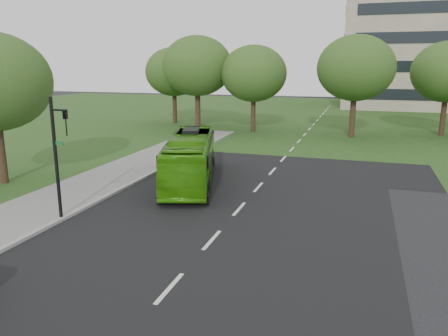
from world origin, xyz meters
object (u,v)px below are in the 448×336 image
(tree_park_a, at_px, (197,66))
(tree_park_f, at_px, (174,72))
(tree_park_d, at_px, (448,72))
(bus, at_px, (190,159))
(traffic_light, at_px, (58,150))
(tree_park_c, at_px, (356,68))
(tree_park_b, at_px, (254,74))

(tree_park_a, height_order, tree_park_f, tree_park_a)
(tree_park_d, bearing_deg, tree_park_f, 178.73)
(bus, height_order, traffic_light, traffic_light)
(tree_park_c, bearing_deg, traffic_light, -112.47)
(tree_park_a, relative_size, tree_park_f, 1.12)
(traffic_light, bearing_deg, tree_park_d, 43.20)
(tree_park_b, distance_m, traffic_light, 28.44)
(tree_park_a, relative_size, traffic_light, 1.79)
(tree_park_a, xyz_separation_m, tree_park_f, (-4.29, 3.59, -0.68))
(tree_park_d, bearing_deg, tree_park_a, -173.08)
(tree_park_d, relative_size, tree_park_f, 1.03)
(tree_park_f, bearing_deg, bus, -64.20)
(tree_park_f, distance_m, bus, 27.28)
(tree_park_d, height_order, bus, tree_park_d)
(tree_park_a, height_order, tree_park_b, tree_park_a)
(tree_park_f, xyz_separation_m, bus, (11.71, -24.22, -4.53))
(tree_park_a, xyz_separation_m, bus, (7.42, -20.63, -5.21))
(tree_park_d, height_order, tree_park_f, tree_park_d)
(tree_park_a, relative_size, bus, 0.96)
(tree_park_c, bearing_deg, tree_park_a, 177.51)
(tree_park_b, bearing_deg, tree_park_f, 160.23)
(tree_park_c, xyz_separation_m, tree_park_d, (8.36, 3.65, -0.35))
(tree_park_a, bearing_deg, tree_park_c, -2.49)
(tree_park_a, relative_size, tree_park_d, 1.08)
(tree_park_d, bearing_deg, bus, -125.64)
(traffic_light, bearing_deg, tree_park_f, 90.84)
(traffic_light, bearing_deg, bus, 54.95)
(tree_park_a, xyz_separation_m, tree_park_c, (15.97, -0.69, -0.18))
(tree_park_d, relative_size, traffic_light, 1.65)
(tree_park_a, height_order, traffic_light, tree_park_a)
(tree_park_f, relative_size, traffic_light, 1.60)
(bus, bearing_deg, tree_park_c, 49.80)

